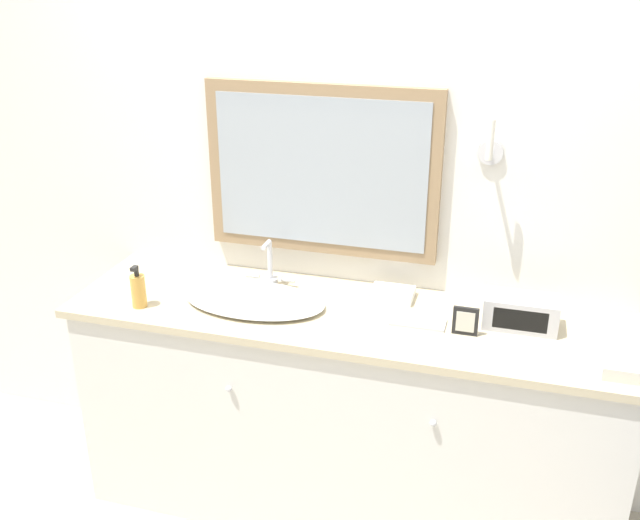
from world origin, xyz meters
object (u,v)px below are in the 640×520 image
Objects in this scene: sink_basin at (255,299)px; picture_frame at (465,321)px; appliance_box at (521,312)px; soap_bottle at (138,290)px.

picture_frame is at bearing -1.68° from sink_basin.
picture_frame is (-0.18, -0.11, -0.01)m from appliance_box.
sink_basin reaches higher than appliance_box.
soap_bottle is 1.61× the size of picture_frame.
appliance_box is at bearing 31.61° from picture_frame.
picture_frame is at bearing -148.39° from appliance_box.
soap_bottle is (-0.41, -0.14, 0.05)m from sink_basin.
soap_bottle is 1.20m from picture_frame.
picture_frame is (0.79, -0.02, 0.03)m from sink_basin.
appliance_box is 0.21m from picture_frame.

